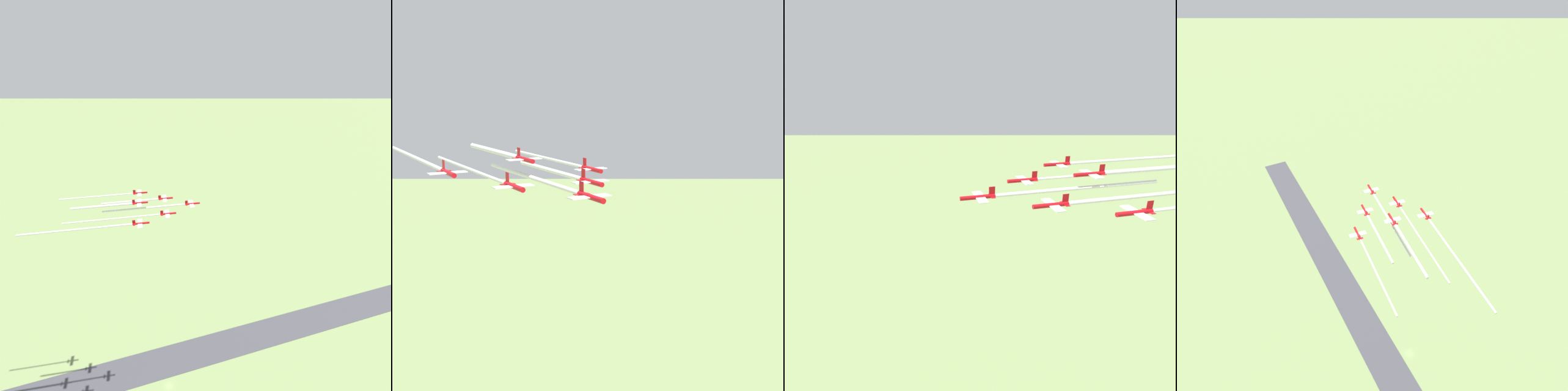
% 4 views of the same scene
% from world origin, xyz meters
% --- Properties ---
extents(jet_0, '(7.63, 7.51, 2.79)m').
position_xyz_m(jet_0, '(-29.52, -4.35, 139.60)').
color(jet_0, '#B20C14').
extents(jet_1, '(7.63, 7.51, 2.79)m').
position_xyz_m(jet_1, '(-23.20, -19.61, 139.54)').
color(jet_1, '#B20C14').
extents(jet_2, '(7.63, 7.51, 2.79)m').
position_xyz_m(jet_2, '(-13.11, -6.24, 140.01)').
color(jet_2, '#B20C14').
extents(jet_3, '(7.63, 7.51, 2.79)m').
position_xyz_m(jet_3, '(-16.89, -34.87, 139.81)').
color(jet_3, '#B20C14').
extents(jet_4, '(7.63, 7.51, 2.79)m').
position_xyz_m(jet_4, '(-6.79, -21.51, 143.11)').
color(jet_4, '#B20C14').
extents(jet_5, '(7.63, 7.51, 2.79)m').
position_xyz_m(jet_5, '(3.30, -8.14, 141.38)').
color(jet_5, '#B20C14').
extents(smoke_trail_0, '(36.32, 27.74, 0.92)m').
position_xyz_m(smoke_trail_0, '(-8.59, -20.15, 139.56)').
color(smoke_trail_0, white).
extents(smoke_trail_1, '(25.86, 19.87, 0.98)m').
position_xyz_m(smoke_trail_1, '(-7.52, -31.45, 139.50)').
color(smoke_trail_1, white).
extents(smoke_trail_2, '(39.77, 30.28, 0.71)m').
position_xyz_m(smoke_trail_2, '(9.61, -23.40, 139.97)').
color(smoke_trail_2, white).
extents(smoke_trail_3, '(33.58, 25.61, 0.74)m').
position_xyz_m(smoke_trail_3, '(2.72, -49.68, 139.77)').
color(smoke_trail_3, white).
extents(smoke_trail_4, '(26.10, 20.11, 1.19)m').
position_xyz_m(smoke_trail_4, '(8.94, -33.39, 143.07)').
color(smoke_trail_4, white).
extents(smoke_trail_5, '(43.21, 32.94, 0.89)m').
position_xyz_m(smoke_trail_5, '(27.68, -26.55, 141.34)').
color(smoke_trail_5, white).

